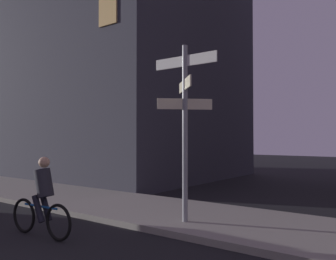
% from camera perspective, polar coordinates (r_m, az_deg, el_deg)
% --- Properties ---
extents(sidewalk_kerb, '(40.00, 3.19, 0.14)m').
position_cam_1_polar(sidewalk_kerb, '(8.44, 8.21, -14.44)').
color(sidewalk_kerb, gray).
rests_on(sidewalk_kerb, ground_plane).
extents(signpost, '(1.62, 0.91, 3.92)m').
position_cam_1_polar(signpost, '(7.80, 2.78, 2.45)').
color(signpost, gray).
rests_on(signpost, sidewalk_kerb).
extents(cyclist, '(1.82, 0.34, 1.61)m').
position_cam_1_polar(cyclist, '(7.59, -19.82, -10.65)').
color(cyclist, black).
rests_on(cyclist, ground_plane).
extents(building_left_block, '(13.73, 9.84, 17.06)m').
position_cam_1_polar(building_left_block, '(21.15, -10.32, 16.69)').
color(building_left_block, '#383842').
rests_on(building_left_block, ground_plane).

